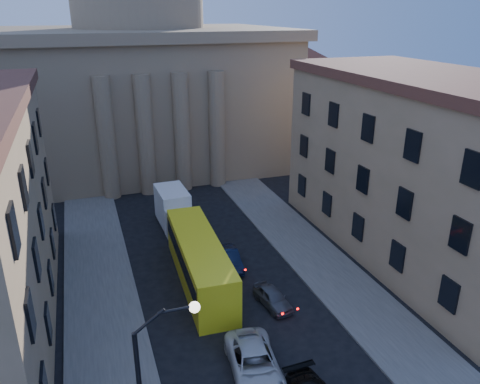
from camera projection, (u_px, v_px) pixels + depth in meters
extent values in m
cube|color=#54514D|center=(107.00, 343.00, 28.53)|extent=(5.00, 60.00, 0.15)
cube|color=#54514D|center=(350.00, 292.00, 33.75)|extent=(5.00, 60.00, 0.15)
cube|color=#8C7156|center=(145.00, 100.00, 61.69)|extent=(34.00, 26.00, 16.00)
cube|color=#8C7156|center=(140.00, 33.00, 58.63)|extent=(35.50, 27.50, 1.20)
cylinder|color=#8C7156|center=(137.00, 2.00, 57.33)|extent=(16.00, 16.00, 8.00)
cube|color=#8C7156|center=(295.00, 111.00, 67.27)|extent=(13.00, 13.00, 11.00)
cone|color=brown|center=(297.00, 57.00, 64.55)|extent=(26.02, 26.02, 4.00)
cylinder|color=#8C7156|center=(107.00, 139.00, 48.78)|extent=(1.80, 1.80, 13.00)
cylinder|color=#8C7156|center=(145.00, 136.00, 50.01)|extent=(1.80, 1.80, 13.00)
cylinder|color=#8C7156|center=(182.00, 133.00, 51.23)|extent=(1.80, 1.80, 13.00)
cylinder|color=#8C7156|center=(217.00, 130.00, 52.46)|extent=(1.80, 1.80, 13.00)
cube|color=tan|center=(423.00, 172.00, 37.35)|extent=(11.00, 26.00, 14.00)
cube|color=brown|center=(437.00, 79.00, 34.70)|extent=(11.60, 26.60, 0.80)
cylinder|color=black|center=(148.00, 322.00, 17.20)|extent=(1.30, 0.12, 0.96)
cylinder|color=black|center=(175.00, 310.00, 17.40)|extent=(1.30, 0.12, 0.12)
sphere|color=white|center=(194.00, 307.00, 17.65)|extent=(0.44, 0.44, 0.44)
imported|color=silver|center=(255.00, 364.00, 25.89)|extent=(3.36, 6.01, 1.59)
imported|color=#4E4E53|center=(273.00, 297.00, 32.15)|extent=(1.97, 3.86, 1.26)
imported|color=black|center=(229.00, 259.00, 37.00)|extent=(1.77, 4.28, 1.38)
cube|color=yellow|center=(199.00, 261.00, 34.53)|extent=(3.34, 12.53, 3.50)
cube|color=black|center=(199.00, 255.00, 34.33)|extent=(3.38, 11.85, 1.24)
cylinder|color=black|center=(198.00, 313.00, 30.63)|extent=(0.39, 1.14, 1.13)
cylinder|color=black|center=(231.00, 307.00, 31.24)|extent=(0.39, 1.14, 1.13)
cylinder|color=black|center=(175.00, 250.00, 38.68)|extent=(0.39, 1.14, 1.13)
cylinder|color=black|center=(202.00, 246.00, 39.29)|extent=(0.39, 1.14, 1.13)
cube|color=white|center=(180.00, 224.00, 41.62)|extent=(2.55, 2.65, 2.57)
cube|color=black|center=(184.00, 226.00, 40.43)|extent=(2.36, 0.21, 1.18)
cube|color=white|center=(173.00, 206.00, 43.92)|extent=(2.72, 4.59, 3.33)
cylinder|color=black|center=(170.00, 236.00, 41.18)|extent=(0.33, 0.97, 0.97)
cylinder|color=black|center=(194.00, 232.00, 41.90)|extent=(0.33, 0.97, 0.97)
cylinder|color=black|center=(160.00, 217.00, 44.91)|extent=(0.33, 0.97, 0.97)
cylinder|color=black|center=(182.00, 214.00, 45.63)|extent=(0.33, 0.97, 0.97)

